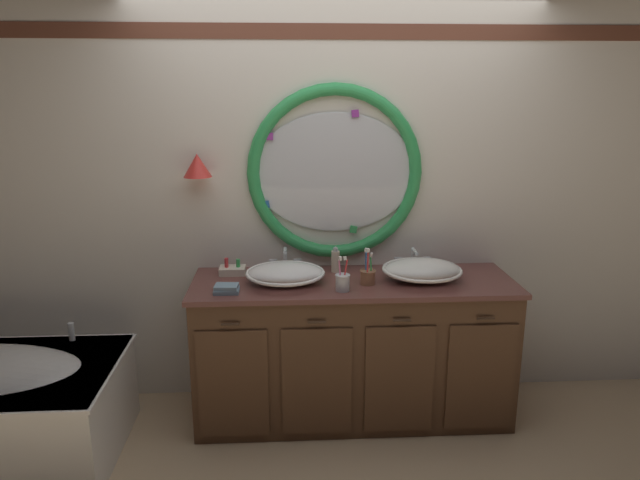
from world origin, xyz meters
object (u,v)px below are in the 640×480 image
(toothbrush_holder_right, at_px, (368,276))
(soap_dispenser, at_px, (335,261))
(folded_hand_towel, at_px, (227,289))
(sink_basin_left, at_px, (285,273))
(toiletry_basket, at_px, (233,270))
(toothbrush_holder_left, at_px, (342,282))
(sink_basin_right, at_px, (422,270))

(toothbrush_holder_right, xyz_separation_m, soap_dispenser, (-0.17, 0.25, 0.02))
(soap_dispenser, xyz_separation_m, folded_hand_towel, (-0.64, -0.35, -0.05))
(sink_basin_left, bearing_deg, toiletry_basket, 149.51)
(toothbrush_holder_left, relative_size, toothbrush_holder_right, 0.91)
(toothbrush_holder_right, bearing_deg, sink_basin_right, 8.27)
(sink_basin_right, bearing_deg, toothbrush_holder_left, -162.54)
(folded_hand_towel, bearing_deg, sink_basin_right, 7.39)
(toothbrush_holder_left, distance_m, soap_dispenser, 0.36)
(folded_hand_towel, bearing_deg, toothbrush_holder_right, 7.03)
(toiletry_basket, bearing_deg, soap_dispenser, 0.75)
(toothbrush_holder_left, distance_m, toiletry_basket, 0.74)
(sink_basin_left, height_order, toiletry_basket, sink_basin_left)
(toiletry_basket, bearing_deg, toothbrush_holder_right, -16.54)
(toothbrush_holder_right, bearing_deg, soap_dispenser, 124.23)
(sink_basin_left, relative_size, toothbrush_holder_right, 2.10)
(toothbrush_holder_right, relative_size, soap_dispenser, 1.36)
(toothbrush_holder_right, bearing_deg, sink_basin_left, 174.29)
(sink_basin_right, xyz_separation_m, toothbrush_holder_left, (-0.49, -0.16, -0.01))
(toothbrush_holder_left, height_order, folded_hand_towel, toothbrush_holder_left)
(toothbrush_holder_left, xyz_separation_m, toothbrush_holder_right, (0.16, 0.11, -0.00))
(toothbrush_holder_left, xyz_separation_m, toiletry_basket, (-0.65, 0.35, -0.03))
(sink_basin_left, distance_m, toothbrush_holder_right, 0.49)
(toothbrush_holder_left, height_order, toothbrush_holder_right, toothbrush_holder_right)
(soap_dispenser, distance_m, folded_hand_towel, 0.73)
(toiletry_basket, bearing_deg, sink_basin_right, -9.55)
(sink_basin_left, xyz_separation_m, toiletry_basket, (-0.33, 0.19, -0.03))
(sink_basin_right, bearing_deg, folded_hand_towel, -172.61)
(folded_hand_towel, bearing_deg, toothbrush_holder_left, -0.56)
(sink_basin_left, relative_size, soap_dispenser, 2.86)
(sink_basin_left, xyz_separation_m, toothbrush_holder_right, (0.48, -0.05, -0.01))
(toothbrush_holder_right, relative_size, toiletry_basket, 1.41)
(sink_basin_right, distance_m, toothbrush_holder_right, 0.34)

